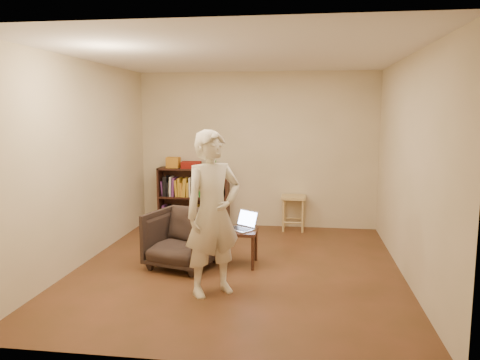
# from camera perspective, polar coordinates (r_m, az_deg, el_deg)

# --- Properties ---
(floor) EXTENTS (4.50, 4.50, 0.00)m
(floor) POSITION_cam_1_polar(r_m,az_deg,el_deg) (5.96, -0.28, -10.69)
(floor) COLOR #472F17
(floor) RESTS_ON ground
(ceiling) EXTENTS (4.50, 4.50, 0.00)m
(ceiling) POSITION_cam_1_polar(r_m,az_deg,el_deg) (5.68, -0.29, 14.97)
(ceiling) COLOR white
(ceiling) RESTS_ON wall_back
(wall_back) EXTENTS (4.00, 0.00, 4.00)m
(wall_back) POSITION_cam_1_polar(r_m,az_deg,el_deg) (7.90, 2.07, 3.65)
(wall_back) COLOR beige
(wall_back) RESTS_ON floor
(wall_left) EXTENTS (0.00, 4.50, 4.50)m
(wall_left) POSITION_cam_1_polar(r_m,az_deg,el_deg) (6.28, -18.67, 2.01)
(wall_left) COLOR beige
(wall_left) RESTS_ON floor
(wall_right) EXTENTS (0.00, 4.50, 4.50)m
(wall_right) POSITION_cam_1_polar(r_m,az_deg,el_deg) (5.74, 19.89, 1.39)
(wall_right) COLOR beige
(wall_right) RESTS_ON floor
(bookshelf) EXTENTS (1.20, 0.30, 1.00)m
(bookshelf) POSITION_cam_1_polar(r_m,az_deg,el_deg) (8.04, -5.65, -2.50)
(bookshelf) COLOR black
(bookshelf) RESTS_ON floor
(box_yellow) EXTENTS (0.22, 0.17, 0.18)m
(box_yellow) POSITION_cam_1_polar(r_m,az_deg,el_deg) (8.03, -8.14, 2.14)
(box_yellow) COLOR orange
(box_yellow) RESTS_ON bookshelf
(red_cloth) EXTENTS (0.35, 0.28, 0.11)m
(red_cloth) POSITION_cam_1_polar(r_m,az_deg,el_deg) (7.94, -5.96, 1.85)
(red_cloth) COLOR maroon
(red_cloth) RESTS_ON bookshelf
(box_green) EXTENTS (0.16, 0.16, 0.14)m
(box_green) POSITION_cam_1_polar(r_m,az_deg,el_deg) (7.84, -3.59, 1.90)
(box_green) COLOR #1D6F23
(box_green) RESTS_ON bookshelf
(box_white) EXTENTS (0.10, 0.10, 0.08)m
(box_white) POSITION_cam_1_polar(r_m,az_deg,el_deg) (7.84, -2.62, 1.70)
(box_white) COLOR white
(box_white) RESTS_ON bookshelf
(stool) EXTENTS (0.40, 0.40, 0.57)m
(stool) POSITION_cam_1_polar(r_m,az_deg,el_deg) (7.75, 6.53, -2.75)
(stool) COLOR tan
(stool) RESTS_ON floor
(armchair) EXTENTS (0.96, 0.97, 0.72)m
(armchair) POSITION_cam_1_polar(r_m,az_deg,el_deg) (5.97, -7.00, -7.12)
(armchair) COLOR black
(armchair) RESTS_ON floor
(side_table) EXTENTS (0.45, 0.45, 0.46)m
(side_table) POSITION_cam_1_polar(r_m,az_deg,el_deg) (5.99, -0.10, -6.79)
(side_table) COLOR #331D11
(side_table) RESTS_ON floor
(laptop) EXTENTS (0.44, 0.43, 0.23)m
(laptop) POSITION_cam_1_polar(r_m,az_deg,el_deg) (5.98, 0.36, -5.49)
(laptop) COLOR #B2B2B7
(laptop) RESTS_ON side_table
(person) EXTENTS (0.76, 0.73, 1.76)m
(person) POSITION_cam_1_polar(r_m,az_deg,el_deg) (4.95, -3.33, -4.08)
(person) COLOR beige
(person) RESTS_ON floor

